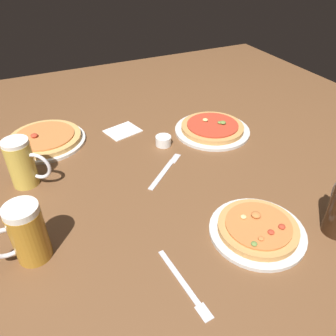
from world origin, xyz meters
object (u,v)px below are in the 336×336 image
Objects in this scene: pizza_plate_near at (258,229)px; knife_right at (166,170)px; pizza_plate_far at (212,128)px; fork_left at (184,284)px; pizza_plate_side at (45,139)px; napkin_folded at (123,131)px; ramekin_sauce at (163,141)px; beer_mug_dark at (22,163)px; beer_mug_amber at (26,233)px.

pizza_plate_near is 0.39m from knife_right.
pizza_plate_far reaches higher than fork_left.
pizza_plate_near is 0.89m from pizza_plate_side.
pizza_plate_near reaches higher than knife_right.
napkin_folded is at bearing 97.72° from knife_right.
pizza_plate_near is at bearing -73.98° from knife_right.
napkin_folded is at bearing 154.35° from pizza_plate_far.
pizza_plate_near is 4.36× the size of ramekin_sauce.
beer_mug_dark is 0.87× the size of knife_right.
ramekin_sauce is (-0.23, -0.01, 0.00)m from pizza_plate_far.
fork_left is (0.29, -0.58, -0.08)m from beer_mug_dark.
pizza_plate_side is at bearing 103.59° from fork_left.
pizza_plate_near is 1.59× the size of beer_mug_amber.
napkin_folded is at bearing -8.36° from pizza_plate_side.
pizza_plate_side is (-0.65, 0.21, 0.00)m from pizza_plate_far.
ramekin_sauce is 0.47× the size of napkin_folded.
pizza_plate_near reaches higher than pizza_plate_far.
ramekin_sauce is (0.54, 0.36, -0.07)m from beer_mug_amber.
pizza_plate_far is 1.00× the size of pizza_plate_side.
beer_mug_dark is 0.65m from fork_left.
pizza_plate_near and pizza_plate_side have the same top height.
beer_mug_amber is (-0.12, -0.57, 0.07)m from pizza_plate_side.
pizza_plate_far is 2.35× the size of napkin_folded.
pizza_plate_near is 0.76m from beer_mug_dark.
pizza_plate_near is 1.62× the size of beer_mug_dark.
pizza_plate_far is 0.23m from ramekin_sauce.
beer_mug_amber is 0.76× the size of fork_left.
pizza_plate_far is 0.76m from fork_left.
fork_left is 1.17× the size of knife_right.
beer_mug_amber reaches higher than pizza_plate_side.
napkin_folded is (-0.34, 0.16, -0.01)m from pizza_plate_far.
pizza_plate_far is at bearing 71.20° from pizza_plate_near.
pizza_plate_side is 0.47m from ramekin_sauce.
ramekin_sauce is at bearing 94.46° from pizza_plate_near.
ramekin_sauce is at bearing 67.96° from knife_right.
beer_mug_dark is 0.33m from beer_mug_amber.
pizza_plate_near is at bearing -77.81° from napkin_folded.
pizza_plate_near is 0.87× the size of pizza_plate_side.
knife_right is (-0.30, -0.17, -0.01)m from pizza_plate_far.
napkin_folded is 0.59× the size of fork_left.
pizza_plate_side is 0.27m from beer_mug_dark.
pizza_plate_side reaches higher than napkin_folded.
knife_right is at bearing -82.28° from napkin_folded.
ramekin_sauce is at bearing -56.75° from napkin_folded.
ramekin_sauce is 0.28× the size of fork_left.
pizza_plate_far is 0.75m from beer_mug_dark.
fork_left is (0.20, -0.82, -0.01)m from pizza_plate_side.
pizza_plate_near is at bearing -58.62° from pizza_plate_side.
pizza_plate_near is 1.21× the size of fork_left.
napkin_folded reaches higher than knife_right.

